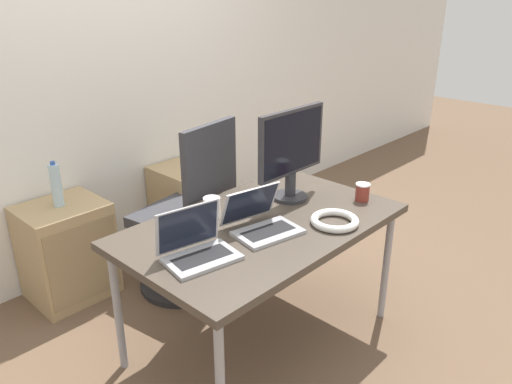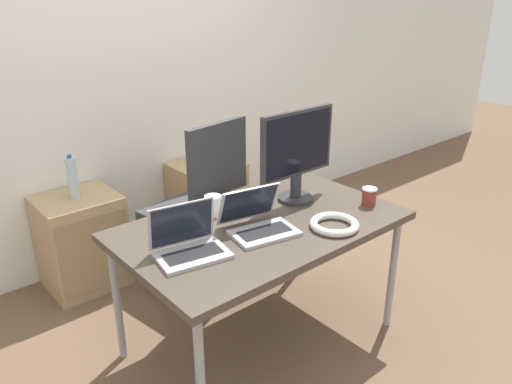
{
  "view_description": "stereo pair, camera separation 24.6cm",
  "coord_description": "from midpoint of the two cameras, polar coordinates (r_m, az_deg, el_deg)",
  "views": [
    {
      "loc": [
        -1.66,
        -1.52,
        1.81
      ],
      "look_at": [
        0.0,
        0.04,
        0.87
      ],
      "focal_mm": 35.0,
      "sensor_mm": 36.0,
      "label": 1
    },
    {
      "loc": [
        -1.48,
        -1.69,
        1.81
      ],
      "look_at": [
        0.0,
        0.04,
        0.87
      ],
      "focal_mm": 35.0,
      "sensor_mm": 36.0,
      "label": 2
    }
  ],
  "objects": [
    {
      "name": "ground_plane",
      "position": [
        2.89,
        3.13,
        -16.52
      ],
      "size": [
        14.0,
        14.0,
        0.0
      ],
      "primitive_type": "plane",
      "color": "brown"
    },
    {
      "name": "wall_back",
      "position": [
        3.45,
        -13.28,
        13.31
      ],
      "size": [
        10.0,
        0.05,
        2.6
      ],
      "color": "white",
      "rests_on": "ground_plane"
    },
    {
      "name": "desk",
      "position": [
        2.52,
        3.44,
        -4.55
      ],
      "size": [
        1.41,
        0.86,
        0.72
      ],
      "color": "#473D33",
      "rests_on": "ground_plane"
    },
    {
      "name": "office_chair",
      "position": [
        3.13,
        -4.4,
        -3.8
      ],
      "size": [
        0.56,
        0.59,
        1.12
      ],
      "color": "#232326",
      "rests_on": "ground_plane"
    },
    {
      "name": "cabinet_left",
      "position": [
        3.34,
        -17.3,
        -5.48
      ],
      "size": [
        0.48,
        0.42,
        0.61
      ],
      "color": "tan",
      "rests_on": "ground_plane"
    },
    {
      "name": "cabinet_right",
      "position": [
        3.77,
        -3.66,
        -1.16
      ],
      "size": [
        0.48,
        0.42,
        0.61
      ],
      "color": "tan",
      "rests_on": "ground_plane"
    },
    {
      "name": "water_bottle",
      "position": [
        3.17,
        -18.21,
        1.53
      ],
      "size": [
        0.06,
        0.06,
        0.28
      ],
      "color": "silver",
      "rests_on": "cabinet_left"
    },
    {
      "name": "laptop_left",
      "position": [
        2.39,
        3.28,
        -3.6
      ],
      "size": [
        0.34,
        0.33,
        0.21
      ],
      "color": "#ADADB2",
      "rests_on": "desk"
    },
    {
      "name": "laptop_right",
      "position": [
        2.19,
        -4.49,
        -6.07
      ],
      "size": [
        0.34,
        0.28,
        0.22
      ],
      "color": "#ADADB2",
      "rests_on": "desk"
    },
    {
      "name": "monitor",
      "position": [
        2.67,
        7.35,
        4.46
      ],
      "size": [
        0.49,
        0.19,
        0.5
      ],
      "color": "#2D2D33",
      "rests_on": "desk"
    },
    {
      "name": "coffee_cup_white",
      "position": [
        2.55,
        -2.17,
        -1.61
      ],
      "size": [
        0.09,
        0.09,
        0.11
      ],
      "color": "white",
      "rests_on": "desk"
    },
    {
      "name": "coffee_cup_brown",
      "position": [
        2.76,
        15.31,
        -0.57
      ],
      "size": [
        0.08,
        0.08,
        0.1
      ],
      "color": "maroon",
      "rests_on": "desk"
    },
    {
      "name": "cable_coil",
      "position": [
        2.48,
        11.77,
        -3.7
      ],
      "size": [
        0.24,
        0.24,
        0.04
      ],
      "color": "white",
      "rests_on": "desk"
    }
  ]
}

